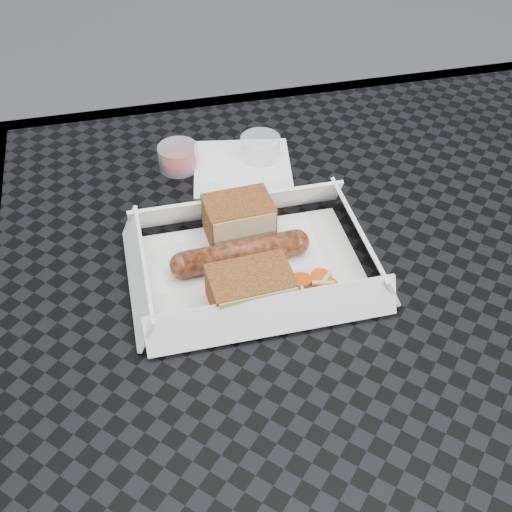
{
  "coord_description": "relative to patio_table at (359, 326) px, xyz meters",
  "views": [
    {
      "loc": [
        -0.22,
        -0.42,
        1.22
      ],
      "look_at": [
        -0.11,
        0.03,
        0.78
      ],
      "focal_mm": 45.0,
      "sensor_mm": 36.0,
      "label": 1
    }
  ],
  "objects": [
    {
      "name": "food_tray",
      "position": [
        -0.11,
        0.04,
        0.08
      ],
      "size": [
        0.22,
        0.15,
        0.0
      ],
      "primitive_type": "cube",
      "color": "white",
      "rests_on": "patio_table"
    },
    {
      "name": "condiment_cup_empty",
      "position": [
        -0.06,
        0.24,
        0.09
      ],
      "size": [
        0.05,
        0.05,
        0.03
      ],
      "primitive_type": "cylinder",
      "color": "silver",
      "rests_on": "patio_table"
    },
    {
      "name": "napkin",
      "position": [
        -0.08,
        0.22,
        0.08
      ],
      "size": [
        0.14,
        0.14,
        0.0
      ],
      "primitive_type": "cube",
      "rotation": [
        0.0,
        0.0,
        -0.17
      ],
      "color": "white",
      "rests_on": "patio_table"
    },
    {
      "name": "veg_garnish",
      "position": [
        -0.06,
        -0.0,
        0.08
      ],
      "size": [
        0.03,
        0.03,
        0.0
      ],
      "color": "#DD4B09",
      "rests_on": "food_tray"
    },
    {
      "name": "bread_far",
      "position": [
        -0.13,
        -0.01,
        0.1
      ],
      "size": [
        0.08,
        0.06,
        0.04
      ],
      "primitive_type": "cube",
      "rotation": [
        0.0,
        0.0,
        0.06
      ],
      "color": "brown",
      "rests_on": "food_tray"
    },
    {
      "name": "bread_near",
      "position": [
        -0.12,
        0.09,
        0.1
      ],
      "size": [
        0.07,
        0.05,
        0.04
      ],
      "primitive_type": "cube",
      "rotation": [
        0.0,
        0.0,
        0.06
      ],
      "color": "brown",
      "rests_on": "food_tray"
    },
    {
      "name": "patio_table",
      "position": [
        0.0,
        0.0,
        0.0
      ],
      "size": [
        0.8,
        0.8,
        0.74
      ],
      "color": "black",
      "rests_on": "ground"
    },
    {
      "name": "bratwurst",
      "position": [
        -0.12,
        0.05,
        0.09
      ],
      "size": [
        0.15,
        0.03,
        0.03
      ],
      "rotation": [
        0.0,
        0.0,
        0.06
      ],
      "color": "brown",
      "rests_on": "food_tray"
    },
    {
      "name": "condiment_cup_sauce",
      "position": [
        -0.16,
        0.24,
        0.09
      ],
      "size": [
        0.05,
        0.05,
        0.03
      ],
      "primitive_type": "cylinder",
      "color": "maroon",
      "rests_on": "patio_table"
    }
  ]
}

